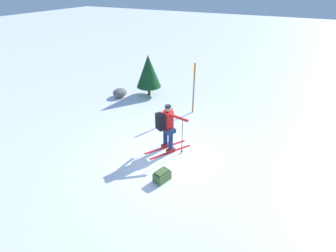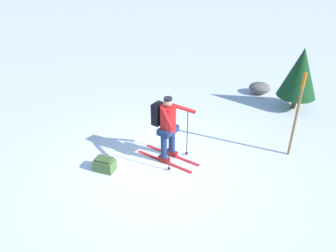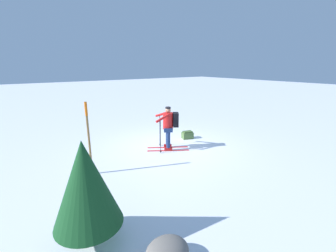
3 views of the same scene
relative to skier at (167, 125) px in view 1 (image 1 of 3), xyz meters
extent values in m
plane|color=white|center=(0.21, 0.21, -0.98)|extent=(80.00, 80.00, 0.00)
cube|color=red|center=(-0.12, -0.13, -0.97)|extent=(1.40, 0.91, 0.01)
cube|color=red|center=(-0.12, -0.13, -0.91)|extent=(0.31, 0.25, 0.12)
cylinder|color=navy|center=(-0.12, -0.13, -0.50)|extent=(0.15, 0.15, 0.68)
cube|color=red|center=(0.06, 0.16, -0.97)|extent=(1.40, 0.91, 0.01)
cube|color=red|center=(0.06, 0.16, -0.91)|extent=(0.31, 0.25, 0.12)
cylinder|color=navy|center=(0.06, 0.16, -0.50)|extent=(0.15, 0.15, 0.68)
cube|color=navy|center=(-0.03, 0.02, -0.16)|extent=(0.53, 0.59, 0.14)
cylinder|color=red|center=(-0.03, 0.02, 0.15)|extent=(0.38, 0.38, 0.62)
sphere|color=tan|center=(-0.03, 0.02, 0.57)|extent=(0.21, 0.21, 0.21)
cylinder|color=black|center=(-0.03, 0.02, 0.65)|extent=(0.20, 0.20, 0.06)
cube|color=black|center=(0.22, -0.13, 0.20)|extent=(0.33, 0.37, 0.53)
cylinder|color=black|center=(-0.49, -0.16, -0.34)|extent=(0.02, 0.02, 1.28)
cylinder|color=black|center=(-0.49, -0.16, -0.92)|extent=(0.07, 0.07, 0.01)
cylinder|color=red|center=(-0.39, -0.15, 0.34)|extent=(0.58, 0.13, 0.28)
cylinder|color=black|center=(-0.08, 0.51, -0.34)|extent=(0.02, 0.02, 1.28)
cylinder|color=black|center=(-0.08, 0.51, -0.92)|extent=(0.07, 0.07, 0.01)
cylinder|color=red|center=(-0.04, 0.42, 0.34)|extent=(0.30, 0.56, 0.28)
cube|color=#4C6B38|center=(1.43, 0.58, -0.84)|extent=(0.54, 0.43, 0.28)
cube|color=#415B2F|center=(1.43, 0.58, -0.67)|extent=(0.45, 0.35, 0.06)
cylinder|color=olive|center=(-3.08, -0.34, 0.12)|extent=(0.06, 0.06, 2.18)
cylinder|color=orange|center=(-3.08, -0.34, 1.01)|extent=(0.07, 0.07, 0.39)
ellipsoid|color=slate|center=(-3.05, -4.20, -0.77)|extent=(0.75, 0.64, 0.41)
cylinder|color=#4C331E|center=(-3.94, -3.05, -0.76)|extent=(0.14, 0.14, 0.44)
cone|color=#14421E|center=(-3.94, -3.05, 0.24)|extent=(1.20, 1.20, 1.55)
camera|label=1|loc=(6.55, 3.40, 4.13)|focal=28.00mm
camera|label=2|loc=(-0.40, 6.74, 3.72)|focal=35.00mm
camera|label=3|loc=(-4.78, -6.64, 2.18)|focal=24.00mm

